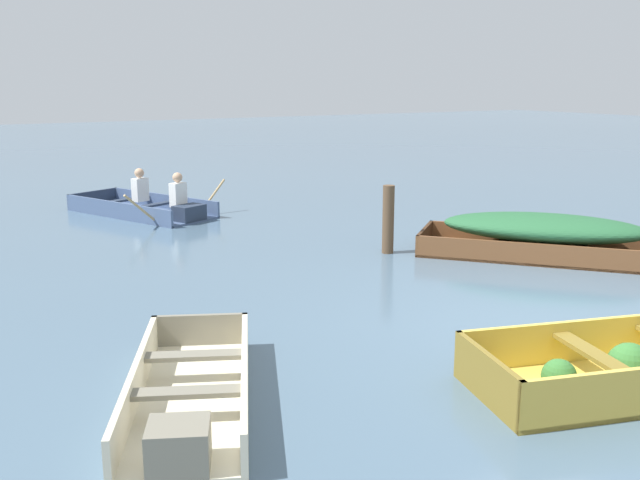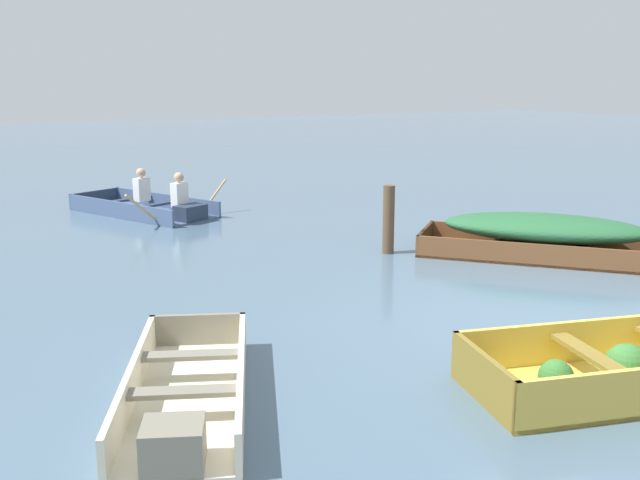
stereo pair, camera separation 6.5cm
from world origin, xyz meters
name	(u,v)px [view 2 (the right image)]	position (x,y,z in m)	size (l,w,h in m)	color
ground_plane	(565,329)	(0.00, 0.00, 0.00)	(80.00, 80.00, 0.00)	slate
skiff_cream_near_moored	(186,394)	(-4.03, 0.20, 0.12)	(1.83, 2.58, 0.34)	beige
skiff_wooden_brown_mid_moored	(546,233)	(2.14, 2.26, 0.36)	(3.21, 3.43, 0.63)	brown
rowboat_slate_blue_with_crew	(150,206)	(-1.84, 8.39, 0.17)	(2.68, 3.24, 0.88)	#475B7F
mooring_post	(389,220)	(0.33, 3.63, 0.51)	(0.17, 0.17, 1.02)	brown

